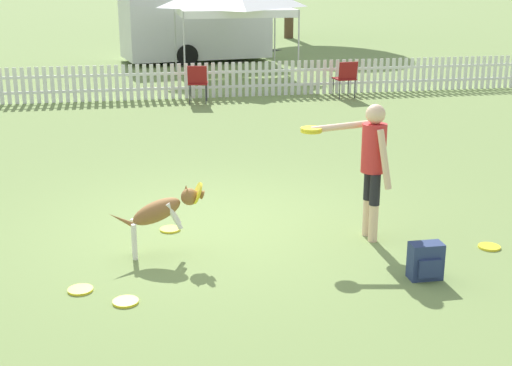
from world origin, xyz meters
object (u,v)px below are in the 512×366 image
Objects in this scene: handler_person at (370,156)px; frisbee_near_dog at (80,290)px; frisbee_far_scatter at (126,302)px; folding_chair_center at (198,80)px; equipment_trailer at (195,21)px; frisbee_near_handler at (170,229)px; leaping_dog at (163,210)px; backpack_on_grass at (426,261)px; frisbee_midfield at (489,247)px; folding_chair_blue_left at (346,76)px.

handler_person is 6.44× the size of frisbee_near_dog.
frisbee_far_scatter is 0.28× the size of folding_chair_center.
handler_person is 16.34m from equipment_trailer.
leaping_dog is at bearing -98.86° from frisbee_near_handler.
handler_person is 4.16× the size of backpack_on_grass.
frisbee_near_dog is at bearing 87.14° from folding_chair_center.
backpack_on_grass reaches higher than frisbee_near_dog.
backpack_on_grass is at bearing -0.03° from frisbee_far_scatter.
folding_chair_blue_left is (1.25, 9.45, 0.52)m from frisbee_midfield.
folding_chair_blue_left reaches higher than frisbee_near_dog.
backpack_on_grass reaches higher than frisbee_far_scatter.
folding_chair_blue_left is at bearing -169.61° from folding_chair_center.
frisbee_near_dog is at bearing 103.52° from handler_person.
frisbee_far_scatter is at bearing -38.33° from frisbee_near_dog.
equipment_trailer reaches higher than folding_chair_blue_left.
frisbee_near_dog and frisbee_midfield have the same top height.
folding_chair_blue_left is (5.78, 9.74, 0.52)m from frisbee_near_dog.
frisbee_far_scatter is at bearing -107.89° from equipment_trailer.
folding_chair_center is (-2.31, 9.42, 0.52)m from frisbee_midfield.
folding_chair_center is at bearing 77.18° from frisbee_near_dog.
handler_person is at bearing 14.55° from frisbee_near_dog.
leaping_dog is 3.72m from frisbee_midfield.
frisbee_near_handler and frisbee_near_dog have the same top height.
equipment_trailer is at bearing 91.71° from backpack_on_grass.
equipment_trailer reaches higher than folding_chair_center.
handler_person is 1.81× the size of folding_chair_blue_left.
equipment_trailer reaches higher than frisbee_far_scatter.
frisbee_midfield is 0.04× the size of equipment_trailer.
frisbee_midfield is 0.65× the size of backpack_on_grass.
frisbee_near_dog is 0.04× the size of equipment_trailer.
equipment_trailer is at bearing 80.29° from frisbee_near_dog.
leaping_dog is at bearing -106.94° from equipment_trailer.
leaping_dog reaches higher than frisbee_far_scatter.
frisbee_near_dog is at bearing 174.28° from backpack_on_grass.
folding_chair_center is at bearing 80.00° from frisbee_far_scatter.
frisbee_near_dog is (-0.88, -0.79, -0.51)m from leaping_dog.
equipment_trailer is at bearing 95.36° from frisbee_midfield.
frisbee_near_handler is at bearing 170.10° from leaping_dog.
frisbee_near_dog is 3.49m from backpack_on_grass.
backpack_on_grass is (0.22, -1.19, -0.81)m from handler_person.
folding_chair_center is (2.21, 9.72, 0.52)m from frisbee_near_dog.
leaping_dog is 1.20× the size of folding_chair_center.
frisbee_near_handler is 0.28× the size of folding_chair_center.
handler_person reaches higher than frisbee_midfield.
folding_chair_center is (1.77, 10.06, 0.52)m from frisbee_far_scatter.
frisbee_near_handler is 15.83m from equipment_trailer.
frisbee_midfield is at bearing 3.74° from frisbee_near_dog.
backpack_on_grass is at bearing 70.91° from folding_chair_blue_left.
handler_person is 8.95m from folding_chair_center.
folding_chair_center is 7.54m from equipment_trailer.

